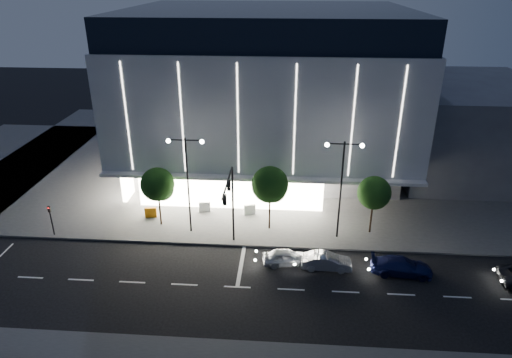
{
  "coord_description": "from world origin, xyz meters",
  "views": [
    {
      "loc": [
        5.39,
        -28.9,
        21.39
      ],
      "look_at": [
        2.78,
        7.05,
        5.0
      ],
      "focal_mm": 32.0,
      "sensor_mm": 36.0,
      "label": 1
    }
  ],
  "objects_px": {
    "tree_right": "(374,194)",
    "tree_left": "(158,186)",
    "barrier_a": "(151,212)",
    "barrier_d": "(250,210)",
    "traffic_mast": "(230,197)",
    "car_lead": "(286,257)",
    "barrier_b": "(205,207)",
    "street_lamp_west": "(187,172)",
    "street_lamp_east": "(342,176)",
    "ped_signal_far": "(51,217)",
    "car_third": "(402,266)",
    "car_second": "(326,261)",
    "tree_mid": "(270,186)"
  },
  "relations": [
    {
      "from": "tree_left",
      "to": "car_lead",
      "type": "relative_size",
      "value": 1.53
    },
    {
      "from": "tree_right",
      "to": "tree_mid",
      "type": "bearing_deg",
      "value": 180.0
    },
    {
      "from": "ped_signal_far",
      "to": "tree_left",
      "type": "relative_size",
      "value": 0.52
    },
    {
      "from": "street_lamp_east",
      "to": "barrier_b",
      "type": "height_order",
      "value": "street_lamp_east"
    },
    {
      "from": "street_lamp_east",
      "to": "car_lead",
      "type": "relative_size",
      "value": 2.41
    },
    {
      "from": "tree_right",
      "to": "car_second",
      "type": "height_order",
      "value": "tree_right"
    },
    {
      "from": "tree_left",
      "to": "tree_mid",
      "type": "distance_m",
      "value": 10.0
    },
    {
      "from": "street_lamp_east",
      "to": "barrier_b",
      "type": "bearing_deg",
      "value": 163.41
    },
    {
      "from": "ped_signal_far",
      "to": "tree_left",
      "type": "bearing_deg",
      "value": 15.61
    },
    {
      "from": "tree_left",
      "to": "barrier_d",
      "type": "distance_m",
      "value": 9.01
    },
    {
      "from": "tree_left",
      "to": "barrier_d",
      "type": "bearing_deg",
      "value": 17.21
    },
    {
      "from": "car_second",
      "to": "barrier_b",
      "type": "relative_size",
      "value": 3.59
    },
    {
      "from": "traffic_mast",
      "to": "barrier_d",
      "type": "xyz_separation_m",
      "value": [
        1.0,
        6.15,
        -4.38
      ]
    },
    {
      "from": "street_lamp_east",
      "to": "tree_left",
      "type": "xyz_separation_m",
      "value": [
        -15.97,
        1.02,
        -1.92
      ]
    },
    {
      "from": "traffic_mast",
      "to": "car_second",
      "type": "relative_size",
      "value": 1.79
    },
    {
      "from": "tree_mid",
      "to": "barrier_b",
      "type": "relative_size",
      "value": 5.59
    },
    {
      "from": "tree_right",
      "to": "barrier_a",
      "type": "xyz_separation_m",
      "value": [
        -20.33,
        1.2,
        -3.23
      ]
    },
    {
      "from": "tree_left",
      "to": "car_third",
      "type": "distance_m",
      "value": 21.58
    },
    {
      "from": "tree_mid",
      "to": "tree_right",
      "type": "bearing_deg",
      "value": -0.0
    },
    {
      "from": "street_lamp_east",
      "to": "tree_mid",
      "type": "bearing_deg",
      "value": 170.31
    },
    {
      "from": "tree_mid",
      "to": "barrier_d",
      "type": "xyz_separation_m",
      "value": [
        -2.03,
        2.47,
        -3.68
      ]
    },
    {
      "from": "tree_right",
      "to": "tree_left",
      "type": "bearing_deg",
      "value": 180.0
    },
    {
      "from": "street_lamp_west",
      "to": "barrier_b",
      "type": "xyz_separation_m",
      "value": [
        0.6,
        3.7,
        -5.31
      ]
    },
    {
      "from": "street_lamp_east",
      "to": "car_lead",
      "type": "bearing_deg",
      "value": -135.87
    },
    {
      "from": "tree_right",
      "to": "car_lead",
      "type": "distance_m",
      "value": 9.7
    },
    {
      "from": "car_lead",
      "to": "barrier_b",
      "type": "xyz_separation_m",
      "value": [
        -7.99,
        7.98,
        0.01
      ]
    },
    {
      "from": "tree_mid",
      "to": "tree_right",
      "type": "height_order",
      "value": "tree_mid"
    },
    {
      "from": "barrier_d",
      "to": "car_lead",
      "type": "bearing_deg",
      "value": -81.52
    },
    {
      "from": "car_third",
      "to": "car_second",
      "type": "bearing_deg",
      "value": 91.87
    },
    {
      "from": "traffic_mast",
      "to": "car_lead",
      "type": "height_order",
      "value": "traffic_mast"
    },
    {
      "from": "barrier_a",
      "to": "barrier_d",
      "type": "height_order",
      "value": "same"
    },
    {
      "from": "street_lamp_west",
      "to": "car_third",
      "type": "bearing_deg",
      "value": -15.65
    },
    {
      "from": "ped_signal_far",
      "to": "tree_left",
      "type": "xyz_separation_m",
      "value": [
        9.03,
        2.52,
        2.15
      ]
    },
    {
      "from": "barrier_d",
      "to": "barrier_a",
      "type": "bearing_deg",
      "value": 171.54
    },
    {
      "from": "tree_mid",
      "to": "car_lead",
      "type": "bearing_deg",
      "value": -73.64
    },
    {
      "from": "car_second",
      "to": "barrier_d",
      "type": "bearing_deg",
      "value": 41.28
    },
    {
      "from": "car_third",
      "to": "barrier_d",
      "type": "bearing_deg",
      "value": 60.5
    },
    {
      "from": "street_lamp_west",
      "to": "car_third",
      "type": "distance_m",
      "value": 18.92
    },
    {
      "from": "street_lamp_west",
      "to": "car_lead",
      "type": "relative_size",
      "value": 2.41
    },
    {
      "from": "car_second",
      "to": "tree_left",
      "type": "bearing_deg",
      "value": 70.54
    },
    {
      "from": "street_lamp_west",
      "to": "car_second",
      "type": "relative_size",
      "value": 2.28
    },
    {
      "from": "street_lamp_east",
      "to": "ped_signal_far",
      "type": "distance_m",
      "value": 25.37
    },
    {
      "from": "car_third",
      "to": "barrier_d",
      "type": "relative_size",
      "value": 4.26
    },
    {
      "from": "barrier_a",
      "to": "barrier_b",
      "type": "bearing_deg",
      "value": 7.53
    },
    {
      "from": "car_third",
      "to": "barrier_a",
      "type": "xyz_separation_m",
      "value": [
        -21.8,
        7.12,
        -0.03
      ]
    },
    {
      "from": "tree_left",
      "to": "tree_right",
      "type": "distance_m",
      "value": 19.0
    },
    {
      "from": "traffic_mast",
      "to": "ped_signal_far",
      "type": "bearing_deg",
      "value": 175.85
    },
    {
      "from": "tree_right",
      "to": "car_lead",
      "type": "relative_size",
      "value": 1.48
    },
    {
      "from": "car_lead",
      "to": "tree_left",
      "type": "bearing_deg",
      "value": 58.41
    },
    {
      "from": "street_lamp_west",
      "to": "barrier_b",
      "type": "bearing_deg",
      "value": 80.83
    }
  ]
}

